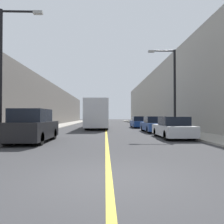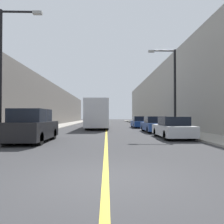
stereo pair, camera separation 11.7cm
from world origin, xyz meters
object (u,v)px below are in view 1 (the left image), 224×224
car_right_mid (154,125)px  parked_suv_left (32,127)px  street_lamp_right (172,85)px  street_lamp_left (4,66)px  car_right_near (173,128)px  car_right_far (139,123)px  bus (98,114)px

car_right_mid → parked_suv_left: bearing=-138.8°
street_lamp_right → street_lamp_left: bearing=-150.8°
parked_suv_left → car_right_near: (8.68, 2.02, -0.21)m
car_right_far → street_lamp_left: 18.84m
street_lamp_right → car_right_near: bearing=-107.0°
parked_suv_left → car_right_near: parked_suv_left is taller
car_right_far → street_lamp_right: 10.13m
bus → car_right_far: bearing=8.9°
parked_suv_left → street_lamp_right: 11.81m
street_lamp_right → car_right_far: bearing=98.1°
bus → street_lamp_left: bearing=-107.1°
parked_suv_left → car_right_far: 17.36m
bus → car_right_near: (5.47, -12.32, -1.11)m
parked_suv_left → car_right_near: bearing=13.1°
bus → car_right_mid: size_ratio=2.44×
street_lamp_left → street_lamp_right: 12.80m
parked_suv_left → street_lamp_left: bearing=-159.4°
bus → street_lamp_right: bearing=-52.5°
car_right_near → street_lamp_right: 5.19m
car_right_near → car_right_far: size_ratio=1.01×
car_right_near → car_right_far: 13.14m
parked_suv_left → car_right_far: parked_suv_left is taller
bus → street_lamp_left: size_ratio=1.55×
car_right_near → car_right_mid: bearing=90.1°
car_right_near → car_right_mid: size_ratio=0.96×
bus → parked_suv_left: 14.72m
street_lamp_left → street_lamp_right: (11.18, 6.24, -0.11)m
car_right_near → bus: bearing=114.0°
car_right_near → parked_suv_left: bearing=-166.9°
parked_suv_left → street_lamp_left: street_lamp_left is taller
car_right_far → parked_suv_left: bearing=-119.2°
car_right_near → street_lamp_left: (-10.05, -2.53, 3.55)m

